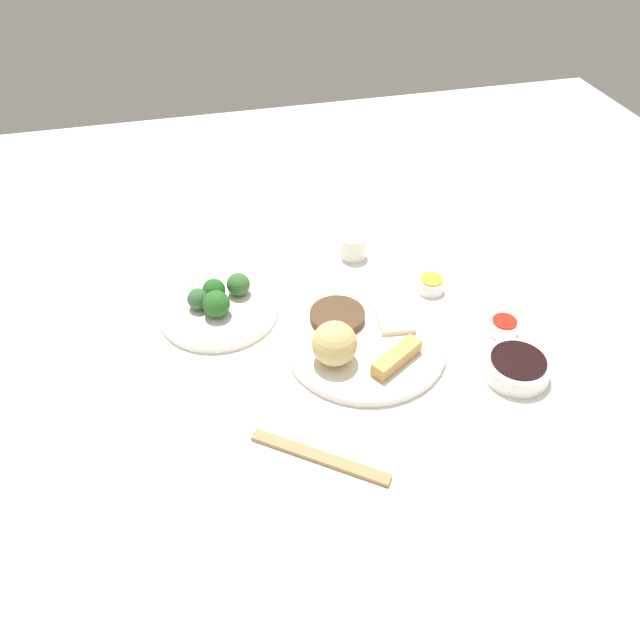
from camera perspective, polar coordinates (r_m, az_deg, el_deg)
tabletop at (r=1.15m, az=4.39°, el=-2.75°), size 2.20×2.20×0.02m
main_plate at (r=1.14m, az=4.16°, el=-2.16°), size 0.29×0.29×0.02m
rice_scoop at (r=1.06m, az=1.33°, el=-2.17°), size 0.08×0.08×0.08m
spring_roll at (r=1.08m, az=7.03°, el=-3.45°), size 0.11×0.08×0.03m
crab_rangoon_wonton at (r=1.17m, az=6.89°, el=0.01°), size 0.07×0.08×0.01m
stir_fry_heap at (r=1.17m, az=1.59°, el=0.38°), size 0.10×0.10×0.02m
broccoli_plate at (r=1.22m, az=-9.25°, el=0.87°), size 0.23×0.23×0.01m
broccoli_floret_0 at (r=1.18m, az=-9.47°, el=1.47°), size 0.05×0.05×0.05m
broccoli_floret_1 at (r=1.22m, az=-9.69°, el=2.71°), size 0.04×0.04×0.04m
broccoli_floret_2 at (r=1.23m, az=-7.48°, el=3.26°), size 0.05×0.05×0.05m
broccoli_floret_3 at (r=1.21m, az=-11.09°, el=1.90°), size 0.04×0.04×0.04m
soy_sauce_bowl at (r=1.13m, az=17.54°, el=-4.18°), size 0.12×0.12×0.03m
soy_sauce_bowl_liquid at (r=1.12m, az=17.73°, el=-3.51°), size 0.09×0.09×0.00m
sauce_ramekin_sweet_and_sour at (r=1.21m, az=16.42°, el=-0.63°), size 0.05×0.05×0.03m
sauce_ramekin_sweet_and_sour_liquid at (r=1.20m, az=16.56°, el=-0.10°), size 0.04×0.04×0.00m
sauce_ramekin_hot_mustard at (r=1.27m, az=10.11°, el=3.17°), size 0.05×0.05×0.03m
sauce_ramekin_hot_mustard_liquid at (r=1.27m, az=10.19°, el=3.71°), size 0.04×0.04×0.00m
teacup at (r=1.35m, az=3.05°, el=6.76°), size 0.06×0.06×0.05m
chopsticks_pair at (r=0.97m, az=-0.02°, el=-12.42°), size 0.19×0.15×0.01m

